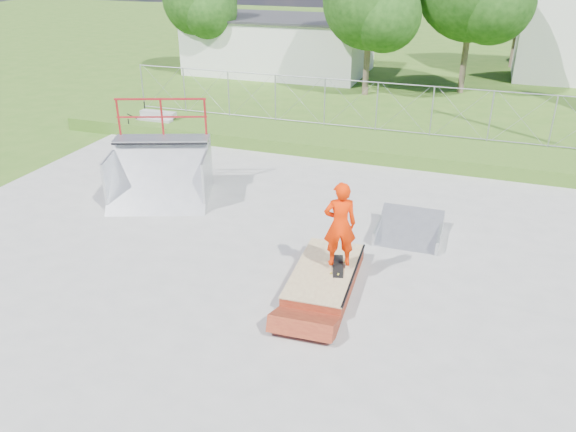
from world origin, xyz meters
name	(u,v)px	position (x,y,z in m)	size (l,w,h in m)	color
ground	(279,284)	(0.00, 0.00, 0.00)	(120.00, 120.00, 0.00)	#37601B
concrete_pad	(279,283)	(0.00, 0.00, 0.02)	(20.00, 16.00, 0.04)	gray
grass_berm	(369,144)	(0.00, 9.50, 0.25)	(24.00, 3.00, 0.50)	#37601B
grind_box	(325,277)	(0.96, 0.32, 0.20)	(1.43, 2.73, 0.40)	maroon
quarter_pipe	(157,156)	(-4.77, 3.08, 1.38)	(2.76, 2.34, 2.76)	#ACB0B5
flat_bank_ramp	(409,229)	(2.37, 3.16, 0.24)	(1.59, 1.70, 0.49)	#ACB0B5
skateboard	(338,267)	(1.21, 0.45, 0.44)	(0.22, 0.80, 0.02)	black
skater	(340,228)	(1.21, 0.45, 1.39)	(0.69, 0.46, 1.90)	#F22800
concrete_stairs	(153,124)	(-8.50, 8.70, 0.40)	(1.50, 1.60, 0.80)	gray
chain_link_fence	(377,106)	(0.00, 10.50, 1.40)	(20.00, 0.06, 1.80)	#93969B
utility_building_flat	(280,45)	(-8.00, 22.00, 1.50)	(10.00, 6.00, 3.00)	silver
tree_left_near	(375,5)	(-1.75, 17.83, 4.24)	(4.76, 4.48, 6.65)	brown
tree_left_far	(203,2)	(-11.77, 19.85, 3.94)	(4.42, 4.16, 6.18)	brown
tree_back_mid	(525,5)	(5.21, 27.86, 3.63)	(4.08, 3.84, 5.70)	brown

